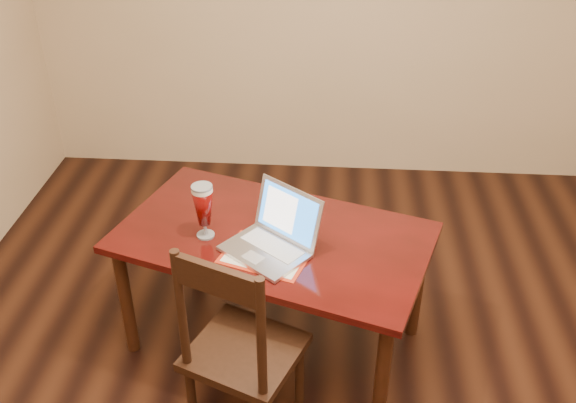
{
  "coord_description": "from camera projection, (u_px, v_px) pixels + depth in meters",
  "views": [
    {
      "loc": [
        -0.18,
        -1.78,
        2.39
      ],
      "look_at": [
        -0.35,
        0.52,
        0.93
      ],
      "focal_mm": 40.0,
      "sensor_mm": 36.0,
      "label": 1
    }
  ],
  "objects": [
    {
      "name": "dining_chair",
      "position": [
        240.0,
        351.0,
        2.61
      ],
      "size": [
        0.55,
        0.54,
        1.02
      ],
      "rotation": [
        0.0,
        0.0,
        -0.39
      ],
      "color": "black",
      "rests_on": "ground"
    },
    {
      "name": "room_shell",
      "position": [
        398.0,
        58.0,
        1.82
      ],
      "size": [
        4.51,
        5.01,
        2.71
      ],
      "color": "tan",
      "rests_on": "ground"
    },
    {
      "name": "dining_table",
      "position": [
        271.0,
        247.0,
        3.01
      ],
      "size": [
        1.61,
        1.21,
        0.94
      ],
      "rotation": [
        0.0,
        0.0,
        -0.32
      ],
      "color": "#440A09",
      "rests_on": "ground"
    }
  ]
}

